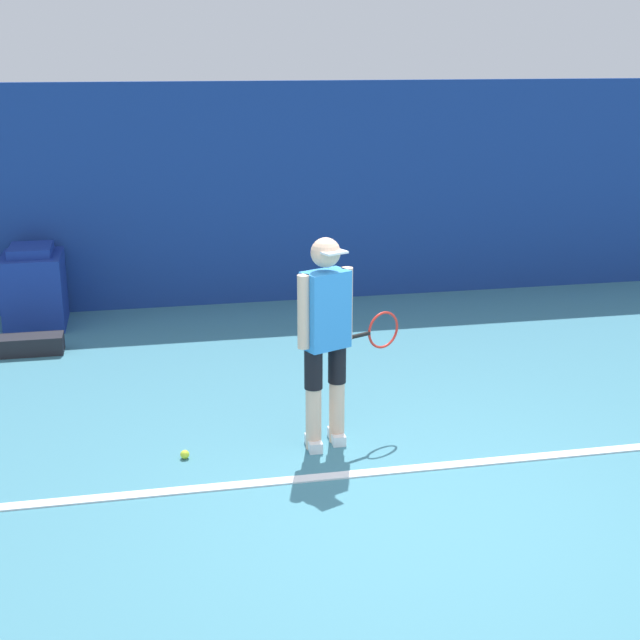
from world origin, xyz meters
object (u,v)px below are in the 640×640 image
(tennis_player, at_px, (327,333))
(tennis_ball, at_px, (185,454))
(covered_chair, at_px, (34,288))
(equipment_bag, at_px, (26,345))

(tennis_player, distance_m, tennis_ball, 1.40)
(covered_chair, bearing_deg, equipment_bag, -90.90)
(tennis_player, distance_m, equipment_bag, 3.78)
(covered_chair, relative_size, equipment_bag, 1.22)
(covered_chair, bearing_deg, tennis_player, -56.02)
(tennis_ball, bearing_deg, covered_chair, 110.58)
(tennis_ball, height_order, equipment_bag, equipment_bag)
(tennis_player, relative_size, covered_chair, 1.81)
(tennis_player, height_order, tennis_ball, tennis_player)
(tennis_ball, distance_m, covered_chair, 4.01)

